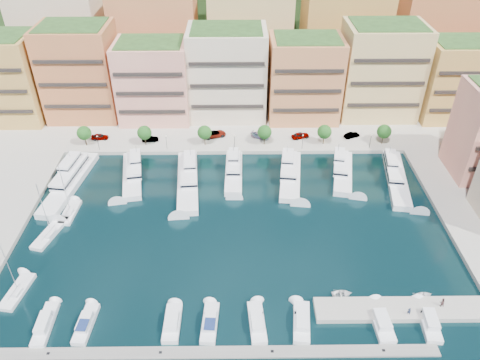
% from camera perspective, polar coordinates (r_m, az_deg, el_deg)
% --- Properties ---
extents(ground, '(400.00, 400.00, 0.00)m').
position_cam_1_polar(ground, '(100.41, -0.64, -6.03)').
color(ground, black).
rests_on(ground, ground).
extents(north_quay, '(220.00, 64.00, 2.00)m').
position_cam_1_polar(north_quay, '(152.52, -0.67, 9.57)').
color(north_quay, '#9E998E').
rests_on(north_quay, ground).
extents(hillside, '(240.00, 40.00, 58.00)m').
position_cam_1_polar(hillside, '(196.85, -0.68, 15.66)').
color(hillside, '#163214').
rests_on(hillside, ground).
extents(south_pontoon, '(72.00, 2.20, 0.35)m').
position_cam_1_polar(south_pontoon, '(80.47, -2.89, -20.32)').
color(south_pontoon, gray).
rests_on(south_pontoon, ground).
extents(finger_pier, '(32.00, 5.00, 2.00)m').
position_cam_1_polar(finger_pier, '(90.19, 19.51, -14.85)').
color(finger_pier, '#9E998E').
rests_on(finger_pier, ground).
extents(apartment_0, '(22.00, 16.50, 24.80)m').
position_cam_1_polar(apartment_0, '(151.39, -27.07, 10.99)').
color(apartment_0, '#BE9745').
rests_on(apartment_0, north_quay).
extents(apartment_1, '(20.00, 16.50, 26.80)m').
position_cam_1_polar(apartment_1, '(144.52, -18.87, 12.37)').
color(apartment_1, '#B06A3A').
rests_on(apartment_1, north_quay).
extents(apartment_2, '(20.00, 15.50, 22.80)m').
position_cam_1_polar(apartment_2, '(138.46, -10.47, 11.79)').
color(apartment_2, '#F2A487').
rests_on(apartment_2, north_quay).
extents(apartment_3, '(22.00, 16.50, 25.80)m').
position_cam_1_polar(apartment_3, '(137.76, -1.56, 12.92)').
color(apartment_3, beige).
rests_on(apartment_3, north_quay).
extents(apartment_4, '(20.00, 15.50, 23.80)m').
position_cam_1_polar(apartment_4, '(137.69, 7.84, 12.14)').
color(apartment_4, '#C9804B').
rests_on(apartment_4, north_quay).
extents(apartment_5, '(22.00, 16.50, 26.80)m').
position_cam_1_polar(apartment_5, '(143.72, 16.72, 12.65)').
color(apartment_5, tan).
rests_on(apartment_5, north_quay).
extents(apartment_6, '(20.00, 15.50, 22.80)m').
position_cam_1_polar(apartment_6, '(150.60, 24.96, 11.03)').
color(apartment_6, '#BE9745').
rests_on(apartment_6, north_quay).
extents(backblock_0, '(26.00, 18.00, 30.00)m').
position_cam_1_polar(backblock_0, '(167.02, -20.71, 15.64)').
color(backblock_0, beige).
rests_on(backblock_0, north_quay).
extents(backblock_1, '(26.00, 18.00, 30.00)m').
position_cam_1_polar(backblock_1, '(159.61, -10.11, 16.45)').
color(backblock_1, '#C9804B').
rests_on(backblock_1, north_quay).
extents(backblock_2, '(26.00, 18.00, 30.00)m').
position_cam_1_polar(backblock_2, '(157.65, 1.18, 16.73)').
color(backblock_2, tan).
rests_on(backblock_2, north_quay).
extents(backblock_3, '(26.00, 18.00, 30.00)m').
position_cam_1_polar(backblock_3, '(161.35, 12.35, 16.40)').
color(backblock_3, '#BE9745').
rests_on(backblock_3, north_quay).
extents(backblock_4, '(26.00, 18.00, 30.00)m').
position_cam_1_polar(backblock_4, '(170.34, 22.62, 15.57)').
color(backblock_4, '#B06A3A').
rests_on(backblock_4, north_quay).
extents(tree_0, '(3.80, 3.80, 5.65)m').
position_cam_1_polar(tree_0, '(131.41, -18.48, 5.45)').
color(tree_0, '#473323').
rests_on(tree_0, north_quay).
extents(tree_1, '(3.80, 3.80, 5.65)m').
position_cam_1_polar(tree_1, '(127.41, -11.58, 5.66)').
color(tree_1, '#473323').
rests_on(tree_1, north_quay).
extents(tree_2, '(3.80, 3.80, 5.65)m').
position_cam_1_polar(tree_2, '(125.35, -4.35, 5.80)').
color(tree_2, '#473323').
rests_on(tree_2, north_quay).
extents(tree_3, '(3.80, 3.80, 5.65)m').
position_cam_1_polar(tree_3, '(125.30, 3.01, 5.85)').
color(tree_3, '#473323').
rests_on(tree_3, north_quay).
extents(tree_4, '(3.80, 3.80, 5.65)m').
position_cam_1_polar(tree_4, '(127.29, 10.25, 5.80)').
color(tree_4, '#473323').
rests_on(tree_4, north_quay).
extents(tree_5, '(3.80, 3.80, 5.65)m').
position_cam_1_polar(tree_5, '(131.21, 17.17, 5.67)').
color(tree_5, '#473323').
rests_on(tree_5, north_quay).
extents(lamppost_0, '(0.30, 0.30, 4.20)m').
position_cam_1_polar(lamppost_0, '(128.77, -16.96, 4.64)').
color(lamppost_0, black).
rests_on(lamppost_0, north_quay).
extents(lamppost_1, '(0.30, 0.30, 4.20)m').
position_cam_1_polar(lamppost_1, '(124.89, -8.99, 4.84)').
color(lamppost_1, black).
rests_on(lamppost_1, north_quay).
extents(lamppost_2, '(0.30, 0.30, 4.20)m').
position_cam_1_polar(lamppost_2, '(123.54, -0.67, 4.94)').
color(lamppost_2, black).
rests_on(lamppost_2, north_quay).
extents(lamppost_3, '(0.30, 0.30, 4.20)m').
position_cam_1_polar(lamppost_3, '(124.79, 7.66, 4.94)').
color(lamppost_3, black).
rests_on(lamppost_3, north_quay).
extents(lamppost_4, '(0.30, 0.30, 4.20)m').
position_cam_1_polar(lamppost_4, '(128.58, 15.65, 4.84)').
color(lamppost_4, black).
rests_on(lamppost_4, north_quay).
extents(yacht_0, '(8.18, 26.23, 7.30)m').
position_cam_1_polar(yacht_0, '(120.04, -19.98, 0.07)').
color(yacht_0, white).
rests_on(yacht_0, ground).
extents(yacht_1, '(7.63, 19.89, 7.30)m').
position_cam_1_polar(yacht_1, '(118.38, -12.97, 0.87)').
color(yacht_1, white).
rests_on(yacht_1, ground).
extents(yacht_2, '(6.69, 24.97, 7.30)m').
position_cam_1_polar(yacht_2, '(114.19, -6.37, 0.31)').
color(yacht_2, white).
rests_on(yacht_2, ground).
extents(yacht_3, '(4.38, 17.76, 7.30)m').
position_cam_1_polar(yacht_3, '(116.22, -0.76, 1.25)').
color(yacht_3, white).
rests_on(yacht_3, ground).
extents(yacht_4, '(7.22, 20.97, 7.30)m').
position_cam_1_polar(yacht_4, '(115.94, 6.14, 0.86)').
color(yacht_4, white).
rests_on(yacht_4, ground).
extents(yacht_5, '(7.78, 18.69, 7.30)m').
position_cam_1_polar(yacht_5, '(119.02, 12.40, 1.23)').
color(yacht_5, white).
rests_on(yacht_5, ground).
extents(yacht_6, '(7.89, 24.03, 7.30)m').
position_cam_1_polar(yacht_6, '(120.48, 18.43, 0.57)').
color(yacht_6, white).
rests_on(yacht_6, ground).
extents(cruiser_0, '(2.59, 9.13, 2.55)m').
position_cam_1_polar(cruiser_0, '(89.28, -22.67, -15.96)').
color(cruiser_0, white).
rests_on(cruiser_0, ground).
extents(cruiser_1, '(2.99, 8.35, 2.66)m').
position_cam_1_polar(cruiser_1, '(86.98, -18.29, -16.35)').
color(cruiser_1, white).
rests_on(cruiser_1, ground).
extents(cruiser_3, '(2.82, 7.80, 2.55)m').
position_cam_1_polar(cruiser_3, '(83.86, -8.26, -16.92)').
color(cruiser_3, white).
rests_on(cruiser_3, ground).
extents(cruiser_4, '(3.10, 8.37, 2.66)m').
position_cam_1_polar(cruiser_4, '(83.23, -3.69, -17.02)').
color(cruiser_4, white).
rests_on(cruiser_4, ground).
extents(cruiser_5, '(3.21, 8.71, 2.55)m').
position_cam_1_polar(cruiser_5, '(83.20, 2.08, -17.00)').
color(cruiser_5, white).
rests_on(cruiser_5, ground).
extents(cruiser_6, '(3.70, 8.76, 2.55)m').
position_cam_1_polar(cruiser_6, '(83.86, 7.52, -16.83)').
color(cruiser_6, white).
rests_on(cruiser_6, ground).
extents(cruiser_8, '(3.19, 8.67, 2.55)m').
position_cam_1_polar(cruiser_8, '(86.70, 16.81, -16.21)').
color(cruiser_8, white).
rests_on(cruiser_8, ground).
extents(cruiser_9, '(3.35, 8.89, 2.55)m').
position_cam_1_polar(cruiser_9, '(89.36, 22.02, -15.68)').
color(cruiser_9, white).
rests_on(cruiser_9, ground).
extents(sailboat_0, '(4.16, 9.01, 13.20)m').
position_cam_1_polar(sailboat_0, '(96.72, -25.50, -12.23)').
color(sailboat_0, white).
rests_on(sailboat_0, ground).
extents(sailboat_2, '(3.20, 8.41, 13.20)m').
position_cam_1_polar(sailboat_2, '(110.75, -20.01, -3.79)').
color(sailboat_2, white).
rests_on(sailboat_2, ground).
extents(sailboat_1, '(5.48, 11.01, 13.20)m').
position_cam_1_polar(sailboat_1, '(106.80, -22.11, -6.03)').
color(sailboat_1, white).
rests_on(sailboat_1, ground).
extents(tender_0, '(3.95, 2.98, 0.77)m').
position_cam_1_polar(tender_0, '(89.31, 12.33, -13.42)').
color(tender_0, silver).
rests_on(tender_0, ground).
extents(tender_2, '(4.35, 3.62, 0.78)m').
position_cam_1_polar(tender_2, '(93.07, 21.37, -13.06)').
color(tender_2, white).
rests_on(tender_2, ground).
extents(car_0, '(4.61, 1.90, 1.56)m').
position_cam_1_polar(car_0, '(134.64, -16.72, 5.09)').
color(car_0, gray).
rests_on(car_0, north_quay).
extents(car_1, '(4.60, 2.14, 1.46)m').
position_cam_1_polar(car_1, '(130.36, -10.90, 4.94)').
color(car_1, gray).
rests_on(car_1, north_quay).
extents(car_2, '(6.72, 4.68, 1.70)m').
position_cam_1_polar(car_2, '(130.32, -3.07, 5.63)').
color(car_2, gray).
rests_on(car_2, north_quay).
extents(car_3, '(5.48, 3.90, 1.47)m').
position_cam_1_polar(car_3, '(129.70, 2.47, 5.43)').
color(car_3, gray).
rests_on(car_3, north_quay).
extents(car_4, '(5.29, 3.49, 1.68)m').
position_cam_1_polar(car_4, '(130.55, 7.37, 5.42)').
color(car_4, gray).
rests_on(car_4, north_quay).
extents(car_5, '(4.71, 3.23, 1.47)m').
position_cam_1_polar(car_5, '(133.44, 13.47, 5.34)').
color(car_5, gray).
rests_on(car_5, north_quay).
extents(person_0, '(0.68, 0.65, 1.57)m').
position_cam_1_polar(person_0, '(88.00, 19.93, -14.80)').
color(person_0, '#242E48').
rests_on(person_0, finger_pier).
extents(person_1, '(0.92, 0.72, 1.84)m').
position_cam_1_polar(person_1, '(91.21, 23.42, -13.51)').
color(person_1, '#4F332F').
rests_on(person_1, finger_pier).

